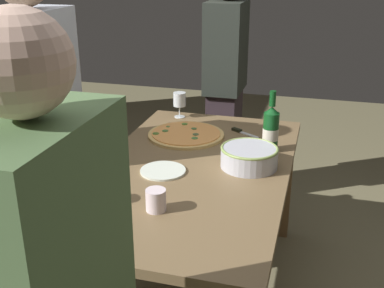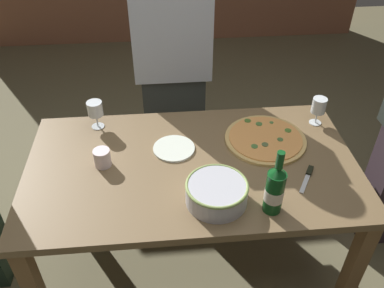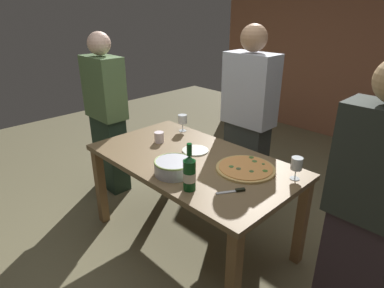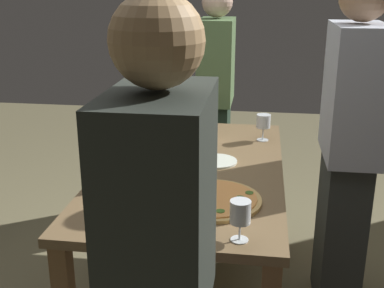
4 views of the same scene
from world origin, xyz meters
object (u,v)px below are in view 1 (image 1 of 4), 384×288
(wine_bottle, at_px, (271,129))
(pizza_knife, at_px, (242,132))
(serving_bowl, at_px, (249,156))
(side_plate, at_px, (163,171))
(dining_table, at_px, (192,185))
(wine_glass_by_bottle, at_px, (180,101))
(person_guest_right, at_px, (225,87))
(wine_glass_near_pizza, at_px, (74,182))
(cup_amber, at_px, (156,200))
(pizza, at_px, (186,134))
(person_host, at_px, (41,136))

(wine_bottle, relative_size, pizza_knife, 1.82)
(serving_bowl, height_order, side_plate, serving_bowl)
(dining_table, distance_m, pizza_knife, 0.56)
(wine_bottle, distance_m, wine_glass_by_bottle, 0.72)
(wine_glass_by_bottle, height_order, person_guest_right, person_guest_right)
(dining_table, bearing_deg, side_plate, 124.74)
(pizza_knife, bearing_deg, wine_glass_near_pizza, 154.01)
(side_plate, distance_m, pizza_knife, 0.66)
(wine_glass_by_bottle, height_order, cup_amber, wine_glass_by_bottle)
(wine_glass_by_bottle, bearing_deg, pizza, -157.20)
(pizza, distance_m, wine_bottle, 0.49)
(cup_amber, bearing_deg, dining_table, -3.73)
(wine_glass_near_pizza, height_order, person_guest_right, person_guest_right)
(wine_glass_by_bottle, relative_size, side_plate, 0.74)
(serving_bowl, distance_m, wine_bottle, 0.25)
(dining_table, relative_size, wine_bottle, 5.10)
(person_host, bearing_deg, dining_table, -0.00)
(wine_bottle, xyz_separation_m, cup_amber, (-0.74, 0.35, -0.07))
(wine_bottle, distance_m, person_guest_right, 1.00)
(wine_bottle, bearing_deg, wine_glass_near_pizza, 139.56)
(pizza, height_order, wine_glass_by_bottle, wine_glass_by_bottle)
(pizza, bearing_deg, dining_table, -159.97)
(pizza, relative_size, wine_glass_near_pizza, 2.70)
(dining_table, height_order, pizza, pizza)
(person_guest_right, bearing_deg, wine_glass_near_pizza, -13.01)
(wine_glass_near_pizza, distance_m, side_plate, 0.47)
(pizza_knife, height_order, person_host, person_host)
(wine_glass_near_pizza, bearing_deg, pizza_knife, -25.99)
(dining_table, height_order, wine_glass_by_bottle, wine_glass_by_bottle)
(serving_bowl, height_order, wine_glass_near_pizza, wine_glass_near_pizza)
(serving_bowl, bearing_deg, cup_amber, 150.85)
(cup_amber, bearing_deg, wine_glass_by_bottle, 12.30)
(pizza, relative_size, wine_glass_by_bottle, 2.70)
(dining_table, xyz_separation_m, wine_glass_near_pizza, (-0.48, 0.35, 0.20))
(serving_bowl, bearing_deg, side_plate, 113.69)
(pizza, relative_size, pizza_knife, 2.43)
(person_host, bearing_deg, wine_glass_near_pizza, -50.15)
(serving_bowl, xyz_separation_m, cup_amber, (-0.51, 0.28, -0.01))
(serving_bowl, relative_size, wine_bottle, 0.86)
(serving_bowl, xyz_separation_m, wine_bottle, (0.23, -0.07, 0.06))
(dining_table, bearing_deg, pizza_knife, -15.20)
(side_plate, bearing_deg, serving_bowl, -66.31)
(dining_table, xyz_separation_m, cup_amber, (-0.43, 0.03, 0.14))
(wine_glass_near_pizza, relative_size, person_guest_right, 0.10)
(pizza_knife, bearing_deg, wine_bottle, -140.08)
(wine_glass_by_bottle, distance_m, cup_amber, 1.16)
(wine_glass_by_bottle, height_order, pizza_knife, wine_glass_by_bottle)
(cup_amber, relative_size, pizza_knife, 0.51)
(person_guest_right, bearing_deg, dining_table, 0.00)
(wine_glass_by_bottle, bearing_deg, cup_amber, -167.70)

